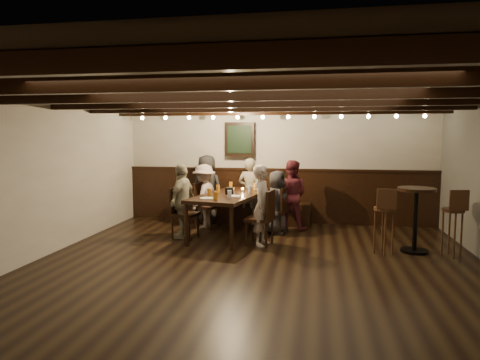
% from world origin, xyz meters
% --- Properties ---
extents(room, '(7.00, 7.00, 7.00)m').
position_xyz_m(room, '(-0.29, 2.21, 1.07)').
color(room, black).
rests_on(room, ground).
extents(dining_table, '(1.29, 2.20, 0.77)m').
position_xyz_m(dining_table, '(-0.73, 2.05, 0.71)').
color(dining_table, black).
rests_on(dining_table, floor).
extents(chair_left_near, '(0.48, 0.48, 0.90)m').
position_xyz_m(chair_left_near, '(-1.35, 2.62, 0.27)').
color(chair_left_near, black).
rests_on(chair_left_near, floor).
extents(chair_left_far, '(0.48, 0.48, 0.91)m').
position_xyz_m(chair_left_far, '(-1.52, 1.74, 0.28)').
color(chair_left_far, black).
rests_on(chair_left_far, floor).
extents(chair_right_near, '(0.46, 0.46, 0.87)m').
position_xyz_m(chair_right_near, '(0.06, 2.36, 0.27)').
color(chair_right_near, black).
rests_on(chair_right_near, floor).
extents(chair_right_far, '(0.49, 0.49, 0.93)m').
position_xyz_m(chair_right_far, '(-0.10, 1.48, 0.28)').
color(chair_right_far, black).
rests_on(chair_right_far, floor).
extents(person_bench_left, '(0.77, 0.58, 1.43)m').
position_xyz_m(person_bench_left, '(-1.45, 3.10, 0.72)').
color(person_bench_left, '#232325').
rests_on(person_bench_left, floor).
extents(person_bench_centre, '(0.55, 0.42, 1.38)m').
position_xyz_m(person_bench_centre, '(-0.53, 3.08, 0.69)').
color(person_bench_centre, gray).
rests_on(person_bench_centre, floor).
extents(person_bench_right, '(0.74, 0.63, 1.36)m').
position_xyz_m(person_bench_right, '(0.32, 2.77, 0.68)').
color(person_bench_right, maroon).
rests_on(person_bench_right, floor).
extents(person_left_near, '(0.61, 0.89, 1.27)m').
position_xyz_m(person_left_near, '(-1.38, 2.63, 0.63)').
color(person_left_near, gray).
rests_on(person_left_near, floor).
extents(person_left_far, '(0.46, 0.83, 1.33)m').
position_xyz_m(person_left_far, '(-1.55, 1.75, 0.67)').
color(person_left_far, '#9C967D').
rests_on(person_left_far, floor).
extents(person_right_near, '(0.48, 0.64, 1.19)m').
position_xyz_m(person_right_near, '(0.09, 2.36, 0.59)').
color(person_right_near, '#29292B').
rests_on(person_right_near, floor).
extents(person_right_far, '(0.41, 0.54, 1.35)m').
position_xyz_m(person_right_far, '(-0.07, 1.47, 0.68)').
color(person_right_far, '#B8A79C').
rests_on(person_right_far, floor).
extents(pint_a, '(0.07, 0.07, 0.14)m').
position_xyz_m(pint_a, '(-0.87, 2.79, 0.84)').
color(pint_a, '#BF7219').
rests_on(pint_a, dining_table).
extents(pint_b, '(0.07, 0.07, 0.14)m').
position_xyz_m(pint_b, '(-0.36, 2.64, 0.84)').
color(pint_b, '#BF7219').
rests_on(pint_b, dining_table).
extents(pint_c, '(0.07, 0.07, 0.14)m').
position_xyz_m(pint_c, '(-1.00, 2.20, 0.84)').
color(pint_c, '#BF7219').
rests_on(pint_c, dining_table).
extents(pint_d, '(0.07, 0.07, 0.14)m').
position_xyz_m(pint_d, '(-0.39, 2.19, 0.84)').
color(pint_d, silver).
rests_on(pint_d, dining_table).
extents(pint_e, '(0.07, 0.07, 0.14)m').
position_xyz_m(pint_e, '(-1.02, 1.65, 0.84)').
color(pint_e, '#BF7219').
rests_on(pint_e, dining_table).
extents(pint_f, '(0.07, 0.07, 0.14)m').
position_xyz_m(pint_f, '(-0.63, 1.47, 0.84)').
color(pint_f, silver).
rests_on(pint_f, dining_table).
extents(pint_g, '(0.07, 0.07, 0.14)m').
position_xyz_m(pint_g, '(-0.82, 1.26, 0.84)').
color(pint_g, '#BF7219').
rests_on(pint_g, dining_table).
extents(plate_near, '(0.24, 0.24, 0.01)m').
position_xyz_m(plate_near, '(-1.00, 1.39, 0.78)').
color(plate_near, white).
rests_on(plate_near, dining_table).
extents(plate_far, '(0.24, 0.24, 0.01)m').
position_xyz_m(plate_far, '(-0.60, 1.72, 0.78)').
color(plate_far, white).
rests_on(plate_far, dining_table).
extents(condiment_caddy, '(0.15, 0.10, 0.12)m').
position_xyz_m(condiment_caddy, '(-0.74, 2.00, 0.83)').
color(condiment_caddy, black).
rests_on(condiment_caddy, dining_table).
extents(candle, '(0.05, 0.05, 0.05)m').
position_xyz_m(candle, '(-0.55, 2.32, 0.80)').
color(candle, beige).
rests_on(candle, dining_table).
extents(high_top_table, '(0.58, 0.58, 1.02)m').
position_xyz_m(high_top_table, '(2.35, 1.47, 0.67)').
color(high_top_table, black).
rests_on(high_top_table, floor).
extents(bar_stool_left, '(0.33, 0.33, 1.04)m').
position_xyz_m(bar_stool_left, '(1.85, 1.26, 0.39)').
color(bar_stool_left, '#3A2612').
rests_on(bar_stool_left, floor).
extents(bar_stool_right, '(0.34, 0.36, 1.04)m').
position_xyz_m(bar_stool_right, '(2.85, 1.31, 0.39)').
color(bar_stool_right, '#3A2612').
rests_on(bar_stool_right, floor).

